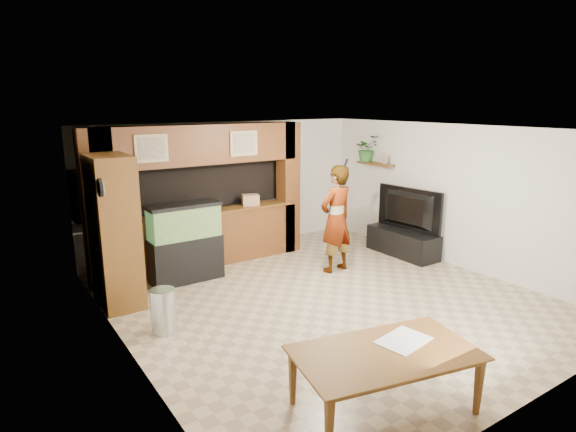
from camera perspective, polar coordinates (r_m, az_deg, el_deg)
floor at (r=7.62m, az=4.42°, el=-9.74°), size 6.50×6.50×0.00m
ceiling at (r=7.01m, az=4.81°, el=10.18°), size 6.50×6.50×0.00m
wall_back at (r=9.90m, az=-7.16°, el=3.50°), size 6.00×0.00×6.00m
wall_left at (r=5.89m, az=-19.00°, el=-4.03°), size 0.00×6.50×6.50m
wall_right at (r=9.33m, az=19.22°, el=2.24°), size 0.00×6.50×6.50m
partition at (r=8.96m, az=-10.81°, el=2.40°), size 4.20×0.99×2.60m
wall_clock at (r=6.71m, az=-21.36°, el=3.14°), size 0.05×0.25×0.25m
wall_shelf at (r=10.43m, az=10.33°, el=6.12°), size 0.25×0.90×0.04m
pantry_cabinet at (r=7.50m, az=-19.92°, el=-1.77°), size 0.56×0.92×2.26m
trash_can at (r=6.67m, az=-14.55°, el=-10.83°), size 0.33×0.33×0.60m
aquarium at (r=8.30m, az=-12.08°, el=-3.20°), size 1.21×0.46×1.35m
tv_stand at (r=9.86m, az=13.43°, el=-3.08°), size 0.55×1.50×0.50m
television at (r=9.69m, az=13.64°, el=0.72°), size 0.34×1.47×0.84m
photo_frame at (r=10.22m, az=11.43°, el=6.59°), size 0.05×0.15×0.19m
potted_plant at (r=10.57m, az=9.28°, el=7.90°), size 0.52×0.46×0.56m
person at (r=8.56m, az=5.73°, el=-0.36°), size 0.75×0.55×1.92m
microphone at (r=8.28m, az=6.87°, el=6.24°), size 0.04×0.10×0.17m
dining_table at (r=5.07m, az=11.54°, el=-18.77°), size 1.96×1.35×0.63m
newspaper_a at (r=5.17m, az=13.53°, el=-14.13°), size 0.59×0.47×0.01m
counter_box at (r=9.27m, az=-4.46°, el=1.92°), size 0.37×0.31×0.21m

